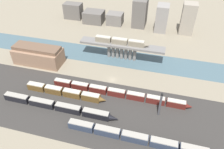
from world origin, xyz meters
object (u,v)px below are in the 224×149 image
at_px(train_on_bridge, 122,41).
at_px(train_yard_far, 65,92).
at_px(train_yard_mid, 58,106).
at_px(train_yard_outer, 119,93).
at_px(warehouse_building, 38,55).
at_px(signal_tower, 160,105).
at_px(train_yard_near, 138,138).

xyz_separation_m(train_on_bridge, train_yard_far, (-20.06, -41.24, -10.25)).
height_order(train_yard_mid, train_yard_outer, train_yard_outer).
bearing_deg(warehouse_building, signal_tower, -17.57).
distance_m(train_yard_outer, warehouse_building, 57.32).
xyz_separation_m(train_on_bridge, train_yard_near, (21.09, -59.23, -10.29)).
relative_size(train_yard_mid, signal_tower, 4.39).
height_order(train_yard_mid, train_yard_far, train_yard_far).
bearing_deg(train_on_bridge, train_yard_mid, -110.46).
xyz_separation_m(train_yard_near, signal_tower, (6.83, 17.11, 4.64)).
xyz_separation_m(train_yard_far, warehouse_building, (-27.95, 23.16, 3.59)).
bearing_deg(train_yard_mid, warehouse_building, 131.08).
relative_size(train_yard_near, train_yard_far, 1.45).
bearing_deg(train_yard_mid, train_yard_near, -11.25).
height_order(train_yard_far, train_yard_outer, train_yard_far).
relative_size(train_yard_far, signal_tower, 3.22).
bearing_deg(warehouse_building, train_on_bridge, 20.63).
bearing_deg(train_on_bridge, warehouse_building, -159.37).
height_order(train_yard_near, train_yard_mid, train_yard_near).
bearing_deg(train_yard_far, train_yard_mid, -84.60).
bearing_deg(train_yard_far, warehouse_building, 140.36).
xyz_separation_m(train_yard_mid, train_yard_far, (-0.94, 9.99, 0.09)).
relative_size(train_on_bridge, train_yard_mid, 0.58).
height_order(train_on_bridge, train_yard_mid, train_on_bridge).
bearing_deg(train_yard_far, train_yard_outer, 13.79).
relative_size(warehouse_building, signal_tower, 2.20).
height_order(train_yard_near, signal_tower, signal_tower).
bearing_deg(train_on_bridge, train_yard_far, -115.94).
xyz_separation_m(train_yard_near, train_yard_far, (-41.15, 17.99, 0.04)).
distance_m(train_on_bridge, train_yard_near, 63.71).
bearing_deg(signal_tower, train_on_bridge, 123.54).
height_order(train_yard_near, train_yard_far, train_yard_far).
height_order(train_yard_mid, warehouse_building, warehouse_building).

